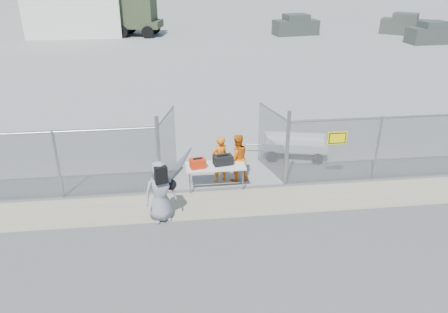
{
  "coord_description": "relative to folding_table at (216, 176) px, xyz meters",
  "views": [
    {
      "loc": [
        -1.48,
        -10.23,
        6.75
      ],
      "look_at": [
        0.0,
        2.0,
        1.1
      ],
      "focal_mm": 35.0,
      "sensor_mm": 36.0,
      "label": 1
    }
  ],
  "objects": [
    {
      "name": "parked_vehicle_mid",
      "position": [
        20.95,
        28.18,
        0.55
      ],
      "size": [
        4.52,
        3.94,
        1.89
      ],
      "primitive_type": null,
      "rotation": [
        0.0,
        0.0,
        -0.61
      ],
      "color": "#393F39",
      "rests_on": "ground"
    },
    {
      "name": "chain_link_fence",
      "position": [
        0.26,
        -0.05,
        0.7
      ],
      "size": [
        40.0,
        0.2,
        2.2
      ],
      "primitive_type": null,
      "color": "gray",
      "rests_on": "ground"
    },
    {
      "name": "utility_trailer",
      "position": [
        3.15,
        2.12,
        -0.03
      ],
      "size": [
        3.26,
        2.2,
        0.72
      ],
      "primitive_type": null,
      "rotation": [
        0.0,
        0.0,
        -0.24
      ],
      "color": "silver",
      "rests_on": "ground"
    },
    {
      "name": "folding_table",
      "position": [
        0.0,
        0.0,
        0.0
      ],
      "size": [
        1.86,
        0.78,
        0.79
      ],
      "primitive_type": null,
      "rotation": [
        0.0,
        0.0,
        0.0
      ],
      "color": "silver",
      "rests_on": "ground"
    },
    {
      "name": "dirt_strip",
      "position": [
        0.26,
        -1.05,
        -0.39
      ],
      "size": [
        44.0,
        1.6,
        0.01
      ],
      "primitive_type": "cube",
      "color": "gray",
      "rests_on": "ground"
    },
    {
      "name": "ground",
      "position": [
        0.26,
        -2.05,
        -0.4
      ],
      "size": [
        160.0,
        160.0,
        0.0
      ],
      "primitive_type": "plane",
      "color": "#484848"
    },
    {
      "name": "visitor",
      "position": [
        -1.7,
        -1.67,
        0.5
      ],
      "size": [
        1.0,
        0.78,
        1.8
      ],
      "primitive_type": "imported",
      "rotation": [
        0.0,
        0.0,
        0.26
      ],
      "color": "gray",
      "rests_on": "ground"
    },
    {
      "name": "parked_vehicle_near",
      "position": [
        10.6,
        29.05,
        0.53
      ],
      "size": [
        4.34,
        2.48,
        1.86
      ],
      "primitive_type": null,
      "rotation": [
        0.0,
        0.0,
        0.16
      ],
      "color": "#393F39",
      "rests_on": "ground"
    },
    {
      "name": "orange_bag",
      "position": [
        -0.56,
        -0.1,
        0.54
      ],
      "size": [
        0.52,
        0.4,
        0.29
      ],
      "primitive_type": "cube",
      "rotation": [
        0.0,
        0.0,
        0.2
      ],
      "color": "red",
      "rests_on": "folding_table"
    },
    {
      "name": "security_worker_right",
      "position": [
        0.75,
        0.42,
        0.41
      ],
      "size": [
        0.9,
        0.76,
        1.62
      ],
      "primitive_type": "imported",
      "rotation": [
        0.0,
        0.0,
        3.35
      ],
      "color": "orange",
      "rests_on": "ground"
    },
    {
      "name": "security_worker_left",
      "position": [
        0.19,
        0.43,
        0.39
      ],
      "size": [
        0.68,
        0.58,
        1.58
      ],
      "primitive_type": "imported",
      "rotation": [
        0.0,
        0.0,
        3.55
      ],
      "color": "orange",
      "rests_on": "ground"
    },
    {
      "name": "tarmac_inside",
      "position": [
        0.26,
        39.95,
        -0.39
      ],
      "size": [
        160.0,
        80.0,
        0.01
      ],
      "primitive_type": "cube",
      "color": "gray",
      "rests_on": "ground"
    },
    {
      "name": "military_truck",
      "position": [
        -5.47,
        30.66,
        1.28
      ],
      "size": [
        7.42,
        4.01,
        3.36
      ],
      "primitive_type": null,
      "rotation": [
        0.0,
        0.0,
        -0.21
      ],
      "color": "#333E27",
      "rests_on": "ground"
    },
    {
      "name": "black_duffel",
      "position": [
        0.24,
        0.04,
        0.54
      ],
      "size": [
        0.65,
        0.45,
        0.29
      ],
      "primitive_type": "cube",
      "rotation": [
        0.0,
        0.0,
        0.18
      ],
      "color": "black",
      "rests_on": "folding_table"
    },
    {
      "name": "parked_vehicle_far",
      "position": [
        20.85,
        23.28,
        0.51
      ],
      "size": [
        4.11,
        2.07,
        1.81
      ],
      "primitive_type": null,
      "rotation": [
        0.0,
        0.0,
        0.07
      ],
      "color": "#393F39",
      "rests_on": "ground"
    }
  ]
}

